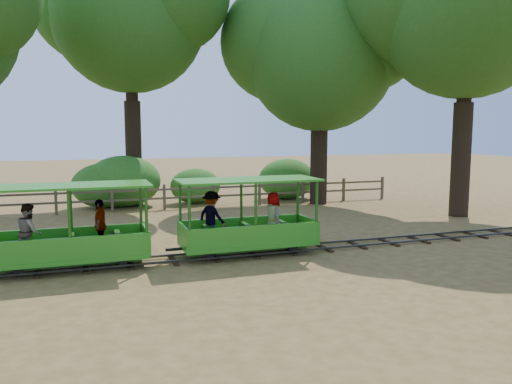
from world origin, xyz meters
name	(u,v)px	position (x,y,z in m)	size (l,w,h in m)	color
ground	(252,254)	(0.00, 0.00, 0.00)	(90.00, 90.00, 0.00)	#A37A46
track	(252,252)	(0.00, 0.00, 0.07)	(22.00, 1.00, 0.10)	#3F3D3A
carriage_front	(68,236)	(-4.34, -0.02, 0.78)	(3.51, 1.44, 1.83)	#2F8E1F
carriage_rear	(243,223)	(-0.22, 0.06, 0.80)	(3.51, 1.49, 1.83)	#2F8E1F
oak_nc	(128,8)	(-2.03, 9.58, 8.01)	(7.71, 6.78, 10.79)	#2D2116
oak_ne	(319,48)	(5.47, 7.58, 6.52)	(7.82, 6.89, 9.33)	#2D2116
fence	(189,194)	(0.00, 8.00, 0.58)	(18.10, 0.10, 1.00)	brown
shrub_west	(104,185)	(-3.21, 9.30, 0.91)	(2.62, 2.01, 1.81)	#2D6B1E
shrub_mid_w	(124,181)	(-2.46, 9.30, 1.05)	(3.04, 2.34, 2.10)	#2D6B1E
shrub_mid_e	(195,186)	(0.53, 9.30, 0.75)	(2.17, 1.67, 1.50)	#2D6B1E
shrub_east	(287,179)	(4.79, 9.30, 0.92)	(2.66, 2.04, 1.84)	#2D6B1E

